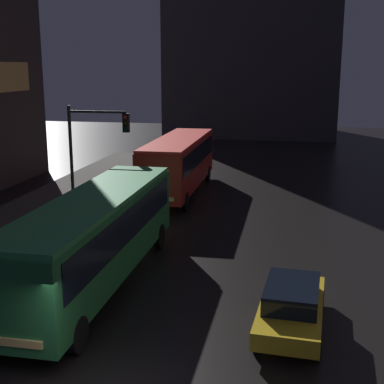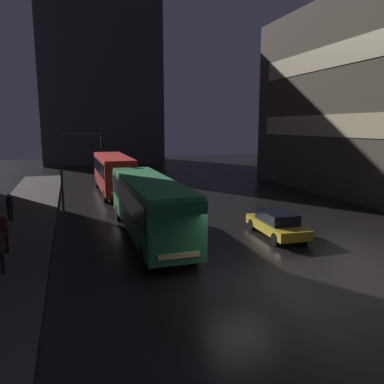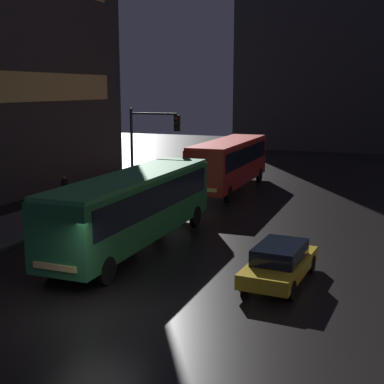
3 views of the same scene
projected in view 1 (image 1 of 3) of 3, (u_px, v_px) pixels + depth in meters
building_far_backdrop at (255, 17)px, 57.93m from camera, size 18.07×12.00×25.30m
bus_near at (96, 231)px, 18.03m from camera, size 2.44×11.49×3.17m
bus_far at (179, 160)px, 31.50m from camera, size 2.62×10.60×3.31m
car_taxi at (291, 305)px, 15.33m from camera, size 2.02×4.41×1.35m
traffic_light_main at (92, 142)px, 26.03m from camera, size 3.12×0.35×5.57m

